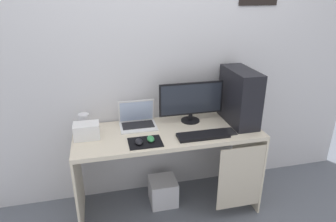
% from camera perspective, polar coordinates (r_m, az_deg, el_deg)
% --- Properties ---
extents(ground_plane, '(8.00, 8.00, 0.00)m').
position_cam_1_polar(ground_plane, '(2.92, 0.00, -17.56)').
color(ground_plane, slate).
extents(wall_back, '(4.00, 0.05, 2.60)m').
position_cam_1_polar(wall_back, '(2.63, -1.67, 9.78)').
color(wall_back, silver).
rests_on(wall_back, ground_plane).
extents(desk, '(1.56, 0.59, 0.77)m').
position_cam_1_polar(desk, '(2.56, 0.52, -6.95)').
color(desk, beige).
rests_on(desk, ground_plane).
extents(pc_tower, '(0.20, 0.47, 0.48)m').
position_cam_1_polar(pc_tower, '(2.65, 13.60, 2.72)').
color(pc_tower, black).
rests_on(pc_tower, desk).
extents(monitor, '(0.57, 0.17, 0.36)m').
position_cam_1_polar(monitor, '(2.60, 4.48, 1.92)').
color(monitor, black).
rests_on(monitor, desk).
extents(laptop, '(0.31, 0.23, 0.22)m').
position_cam_1_polar(laptop, '(2.58, -5.87, -1.93)').
color(laptop, white).
rests_on(laptop, desk).
extents(speaker, '(0.09, 0.09, 0.14)m').
position_cam_1_polar(speaker, '(2.58, -15.78, -2.03)').
color(speaker, silver).
rests_on(speaker, desk).
extents(projector, '(0.20, 0.14, 0.12)m').
position_cam_1_polar(projector, '(2.44, -15.38, -3.70)').
color(projector, white).
rests_on(projector, desk).
extents(keyboard, '(0.42, 0.14, 0.02)m').
position_cam_1_polar(keyboard, '(2.41, 6.77, -4.67)').
color(keyboard, black).
rests_on(keyboard, desk).
extents(mousepad, '(0.26, 0.20, 0.00)m').
position_cam_1_polar(mousepad, '(2.32, -4.41, -6.01)').
color(mousepad, black).
rests_on(mousepad, desk).
extents(mouse_left, '(0.06, 0.10, 0.03)m').
position_cam_1_polar(mouse_left, '(2.32, -3.36, -5.36)').
color(mouse_left, '#338C4C').
rests_on(mouse_left, mousepad).
extents(mouse_right, '(0.06, 0.10, 0.03)m').
position_cam_1_polar(mouse_right, '(2.29, -5.60, -5.89)').
color(mouse_right, black).
rests_on(mouse_right, mousepad).
extents(cell_phone, '(0.07, 0.13, 0.01)m').
position_cam_1_polar(cell_phone, '(2.53, 11.92, -3.86)').
color(cell_phone, '#232326').
rests_on(cell_phone, desk).
extents(subwoofer, '(0.25, 0.25, 0.25)m').
position_cam_1_polar(subwoofer, '(2.88, -0.97, -15.14)').
color(subwoofer, silver).
rests_on(subwoofer, ground_plane).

